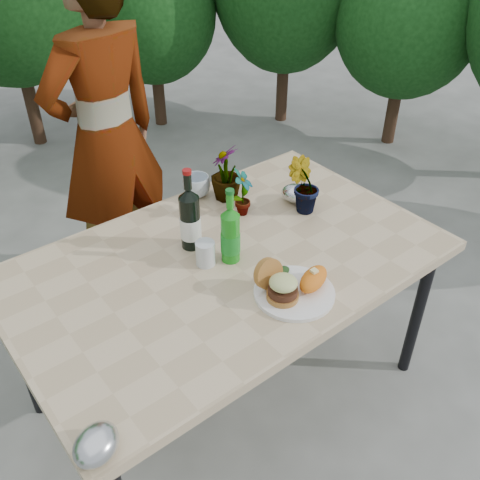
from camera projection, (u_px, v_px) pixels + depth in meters
ground at (229, 387)px, 2.44m from camera, size 80.00×80.00×0.00m
patio_table at (227, 270)px, 2.03m from camera, size 1.60×1.00×0.75m
shrub_hedge at (50, 30)px, 2.90m from camera, size 6.91×5.15×2.46m
dinner_plate at (294, 293)px, 1.83m from camera, size 0.28×0.28×0.01m
burger_stack at (279, 285)px, 1.79m from camera, size 0.11×0.16×0.11m
sweet_potato at (313, 279)px, 1.83m from camera, size 0.17×0.12×0.06m
grilled_veg at (280, 273)px, 1.89m from camera, size 0.08×0.05×0.03m
wine_bottle at (190, 219)px, 1.99m from camera, size 0.08×0.08×0.33m
sparkling_water at (230, 235)px, 1.93m from camera, size 0.07×0.07×0.30m
plastic_cup at (205, 253)px, 1.95m from camera, size 0.07×0.07×0.09m
seedling_left at (243, 193)px, 2.18m from camera, size 0.13×0.12×0.21m
seedling_mid at (303, 186)px, 2.19m from camera, size 0.17×0.17×0.24m
seedling_right at (226, 173)px, 2.28m from camera, size 0.19×0.19×0.24m
blue_bowl at (197, 186)px, 2.34m from camera, size 0.15×0.15×0.09m
foil_packet_left at (96, 444)px, 1.33m from camera, size 0.17×0.16×0.08m
foil_packet_right at (296, 193)px, 2.30m from camera, size 0.16×0.17×0.08m
person at (107, 139)px, 2.56m from camera, size 0.70×0.52×1.73m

